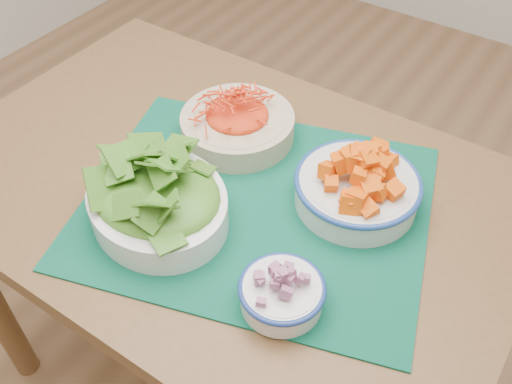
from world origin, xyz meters
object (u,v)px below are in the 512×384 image
table (224,220)px  onion_bowl (282,290)px  placemat (256,205)px  squash_bowl (358,182)px  lettuce_bowl (156,194)px  carrot_bowl (237,121)px

table → onion_bowl: 0.33m
placemat → onion_bowl: 0.21m
squash_bowl → onion_bowl: 0.26m
placemat → lettuce_bowl: size_ratio=1.84×
onion_bowl → placemat: bearing=134.6°
carrot_bowl → squash_bowl: 0.28m
carrot_bowl → table: bearing=-68.3°
table → squash_bowl: squash_bowl is taller
table → carrot_bowl: (-0.05, 0.12, 0.15)m
carrot_bowl → squash_bowl: bearing=-6.3°
carrot_bowl → lettuce_bowl: lettuce_bowl is taller
onion_bowl → squash_bowl: bearing=91.3°
carrot_bowl → squash_bowl: size_ratio=0.81×
placemat → carrot_bowl: size_ratio=2.60×
squash_bowl → lettuce_bowl: 0.35m
placemat → squash_bowl: squash_bowl is taller
table → squash_bowl: bearing=20.4°
carrot_bowl → onion_bowl: 0.40m
placemat → squash_bowl: size_ratio=2.10×
table → lettuce_bowl: size_ratio=3.39×
table → squash_bowl: size_ratio=3.87×
placemat → carrot_bowl: carrot_bowl is taller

